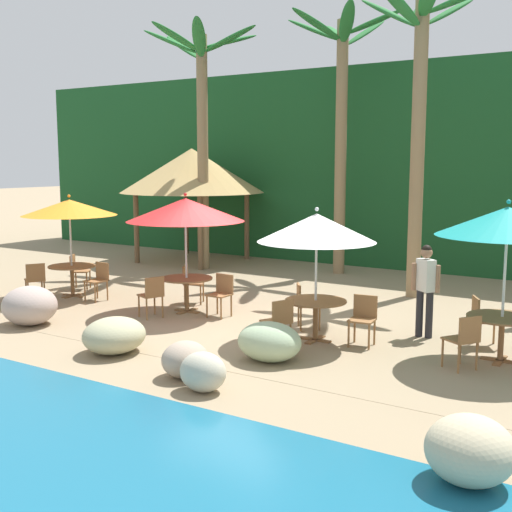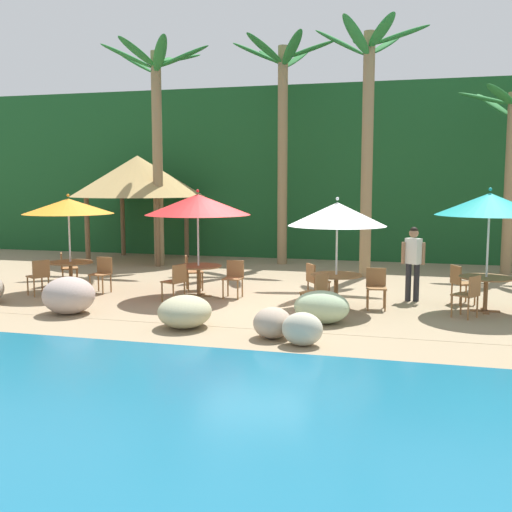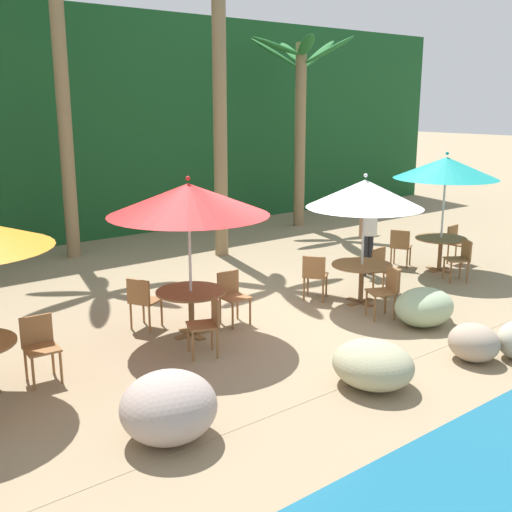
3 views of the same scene
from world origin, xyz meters
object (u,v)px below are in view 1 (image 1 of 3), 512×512
object	(u,v)px
chair_orange_left	(35,278)
chair_white_seaward	(363,316)
chair_orange_inland	(77,269)
waiter_in_white	(425,284)
dining_table_white	(316,307)
chair_white_inland	(304,302)
umbrella_orange	(69,208)
chair_orange_seaward	(99,278)
chair_red_seaward	(222,292)
dining_table_teal	(502,324)
umbrella_red	(185,210)
chair_teal_left	(464,338)
chair_red_left	(152,294)
palm_tree_second	(341,104)
dining_table_orange	(72,271)
umbrella_white	(317,228)
chair_teal_inland	(482,318)
dining_table_red	(187,284)
chair_white_left	(279,320)
umbrella_teal	(508,222)
palm_tree_third	(420,98)
chair_red_inland	(190,281)
palm_tree_nearest	(202,106)

from	to	relation	value
chair_orange_left	chair_white_seaward	xyz separation A→B (m)	(7.84, 0.59, 0.00)
chair_orange_inland	waiter_in_white	world-z (taller)	waiter_in_white
dining_table_white	chair_white_inland	world-z (taller)	chair_white_inland
umbrella_orange	chair_orange_inland	bearing A→B (deg)	129.69
umbrella_orange	chair_white_seaward	xyz separation A→B (m)	(7.48, -0.19, -1.60)
chair_orange_seaward	chair_red_seaward	xyz separation A→B (m)	(3.31, 0.22, 0.00)
chair_orange_inland	dining_table_teal	bearing A→B (deg)	-3.15
umbrella_red	dining_table_teal	world-z (taller)	umbrella_red
chair_teal_left	waiter_in_white	size ratio (longest dim) A/B	0.51
chair_red_left	chair_white_inland	xyz separation A→B (m)	(3.00, 0.91, 0.00)
umbrella_orange	dining_table_teal	xyz separation A→B (m)	(9.71, 0.09, -1.50)
chair_orange_inland	palm_tree_second	size ratio (longest dim) A/B	0.12
dining_table_orange	umbrella_white	world-z (taller)	umbrella_white
umbrella_orange	chair_white_seaward	distance (m)	7.65
chair_teal_inland	waiter_in_white	xyz separation A→B (m)	(-1.03, 0.07, 0.47)
dining_table_orange	waiter_in_white	size ratio (longest dim) A/B	0.65
dining_table_red	dining_table_teal	bearing A→B (deg)	-0.62
chair_white_seaward	chair_white_left	world-z (taller)	same
chair_red_seaward	chair_white_inland	distance (m)	1.92
dining_table_orange	umbrella_teal	size ratio (longest dim) A/B	0.42
chair_orange_left	chair_teal_left	size ratio (longest dim) A/B	1.00
palm_tree_third	waiter_in_white	size ratio (longest dim) A/B	4.12
dining_table_orange	umbrella_white	distance (m)	6.81
chair_red_inland	chair_white_inland	bearing A→B (deg)	-10.87
dining_table_red	waiter_in_white	xyz separation A→B (m)	(4.90, 0.71, 0.37)
dining_table_teal	umbrella_white	bearing A→B (deg)	-171.13
umbrella_red	chair_orange_left	bearing A→B (deg)	-165.70
chair_orange_left	dining_table_white	distance (m)	7.02
umbrella_orange	chair_teal_left	distance (m)	9.49
chair_red_inland	dining_table_white	size ratio (longest dim) A/B	0.79
chair_orange_left	chair_red_seaward	size ratio (longest dim) A/B	1.00
palm_tree_nearest	palm_tree_second	xyz separation A→B (m)	(3.76, 1.39, -0.00)
chair_orange_seaward	chair_orange_inland	distance (m)	1.54
umbrella_red	dining_table_orange	bearing A→B (deg)	-177.20
dining_table_red	chair_red_left	world-z (taller)	chair_red_left
dining_table_orange	umbrella_white	size ratio (longest dim) A/B	0.46
chair_red_inland	waiter_in_white	bearing A→B (deg)	-0.05
chair_orange_seaward	umbrella_white	bearing A→B (deg)	-4.06
chair_red_inland	dining_table_white	world-z (taller)	chair_red_inland
dining_table_orange	chair_orange_inland	world-z (taller)	chair_orange_inland
chair_white_inland	palm_tree_second	size ratio (longest dim) A/B	0.12
umbrella_red	umbrella_white	size ratio (longest dim) A/B	1.06
chair_teal_inland	chair_white_left	bearing A→B (deg)	-145.19
chair_orange_inland	chair_red_seaward	world-z (taller)	same
chair_orange_seaward	palm_tree_nearest	distance (m)	6.54
chair_white_inland	palm_tree_nearest	world-z (taller)	palm_tree_nearest
chair_red_left	palm_tree_third	distance (m)	7.46
chair_red_seaward	chair_teal_inland	size ratio (longest dim) A/B	1.00
dining_table_teal	palm_tree_second	bearing A→B (deg)	132.78
chair_orange_inland	dining_table_teal	distance (m)	10.28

